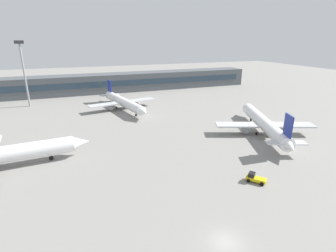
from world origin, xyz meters
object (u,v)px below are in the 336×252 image
(airplane_near, at_px, (263,123))
(airplane_far, at_px, (124,102))
(floodlight_tower_west, at_px, (24,69))
(baggage_tug_yellow, at_px, (255,178))

(airplane_near, height_order, airplane_far, airplane_near)
(airplane_near, bearing_deg, airplane_far, 128.78)
(airplane_far, distance_m, floodlight_tower_west, 40.73)
(baggage_tug_yellow, distance_m, floodlight_tower_west, 93.66)
(airplane_near, xyz_separation_m, floodlight_tower_west, (-66.24, 58.47, 11.61))
(airplane_far, xyz_separation_m, floodlight_tower_west, (-34.25, 18.65, 11.75))
(airplane_near, height_order, baggage_tug_yellow, airplane_near)
(baggage_tug_yellow, bearing_deg, airplane_near, 47.59)
(airplane_far, height_order, baggage_tug_yellow, airplane_far)
(airplane_near, distance_m, baggage_tug_yellow, 29.46)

